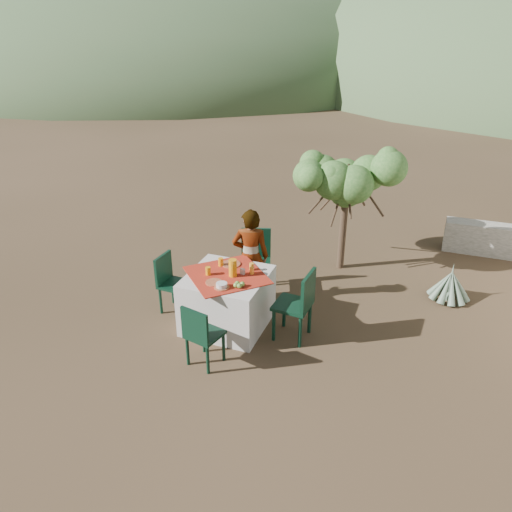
# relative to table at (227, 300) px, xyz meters

# --- Properties ---
(ground) EXTENTS (160.00, 160.00, 0.00)m
(ground) POSITION_rel_table_xyz_m (0.35, 0.26, -0.38)
(ground) COLOR #342718
(ground) RESTS_ON ground
(table) EXTENTS (1.30, 1.30, 0.76)m
(table) POSITION_rel_table_xyz_m (0.00, 0.00, 0.00)
(table) COLOR beige
(table) RESTS_ON ground
(chair_far) EXTENTS (0.56, 0.56, 0.96)m
(chair_far) POSITION_rel_table_xyz_m (0.01, 1.06, 0.15)
(chair_far) COLOR black
(chair_far) RESTS_ON ground
(chair_near) EXTENTS (0.45, 0.45, 0.82)m
(chair_near) POSITION_rel_table_xyz_m (0.07, -0.93, 0.07)
(chair_near) COLOR black
(chair_near) RESTS_ON ground
(chair_left) EXTENTS (0.41, 0.41, 0.84)m
(chair_left) POSITION_rel_table_xyz_m (-0.90, 0.08, 0.09)
(chair_left) COLOR black
(chair_left) RESTS_ON ground
(chair_right) EXTENTS (0.48, 0.48, 0.96)m
(chair_right) POSITION_rel_table_xyz_m (0.97, 0.03, 0.15)
(chair_right) COLOR black
(chair_right) RESTS_ON ground
(person) EXTENTS (0.60, 0.49, 1.43)m
(person) POSITION_rel_table_xyz_m (0.06, 0.69, 0.34)
(person) COLOR #8C6651
(person) RESTS_ON ground
(shrub_tree) EXTENTS (1.53, 1.50, 1.80)m
(shrub_tree) POSITION_rel_table_xyz_m (1.13, 2.29, 1.04)
(shrub_tree) COLOR #423021
(shrub_tree) RESTS_ON ground
(agave) EXTENTS (0.62, 0.60, 0.65)m
(agave) POSITION_rel_table_xyz_m (2.79, 1.78, -0.16)
(agave) COLOR slate
(agave) RESTS_ON ground
(hill_near_left) EXTENTS (40.00, 40.00, 16.00)m
(hill_near_left) POSITION_rel_table_xyz_m (-17.65, 30.26, -0.38)
(hill_near_left) COLOR #314D2B
(hill_near_left) RESTS_ON ground
(hill_far_center) EXTENTS (60.00, 60.00, 24.00)m
(hill_far_center) POSITION_rel_table_xyz_m (-3.65, 52.26, -0.38)
(hill_far_center) COLOR slate
(hill_far_center) RESTS_ON ground
(plate_far) EXTENTS (0.26, 0.26, 0.01)m
(plate_far) POSITION_rel_table_xyz_m (-0.06, 0.29, 0.39)
(plate_far) COLOR brown
(plate_far) RESTS_ON table
(plate_near) EXTENTS (0.22, 0.22, 0.01)m
(plate_near) POSITION_rel_table_xyz_m (-0.06, -0.26, 0.39)
(plate_near) COLOR brown
(plate_near) RESTS_ON table
(glass_far) EXTENTS (0.07, 0.07, 0.11)m
(glass_far) POSITION_rel_table_xyz_m (-0.18, 0.21, 0.44)
(glass_far) COLOR orange
(glass_far) RESTS_ON table
(glass_near) EXTENTS (0.07, 0.07, 0.11)m
(glass_near) POSITION_rel_table_xyz_m (-0.23, -0.08, 0.44)
(glass_near) COLOR orange
(glass_near) RESTS_ON table
(juice_pitcher) EXTENTS (0.11, 0.11, 0.23)m
(juice_pitcher) POSITION_rel_table_xyz_m (0.09, -0.00, 0.50)
(juice_pitcher) COLOR orange
(juice_pitcher) RESTS_ON table
(bowl_plate) EXTENTS (0.19, 0.19, 0.01)m
(bowl_plate) POSITION_rel_table_xyz_m (0.08, -0.34, 0.39)
(bowl_plate) COLOR brown
(bowl_plate) RESTS_ON table
(white_bowl) EXTENTS (0.14, 0.14, 0.05)m
(white_bowl) POSITION_rel_table_xyz_m (0.08, -0.34, 0.42)
(white_bowl) COLOR silver
(white_bowl) RESTS_ON bowl_plate
(jar_left) EXTENTS (0.06, 0.06, 0.09)m
(jar_left) POSITION_rel_table_xyz_m (0.30, 0.14, 0.43)
(jar_left) COLOR orange
(jar_left) RESTS_ON table
(jar_right) EXTENTS (0.06, 0.06, 0.10)m
(jar_right) POSITION_rel_table_xyz_m (0.25, 0.24, 0.43)
(jar_right) COLOR orange
(jar_right) RESTS_ON table
(napkin_holder) EXTENTS (0.06, 0.04, 0.08)m
(napkin_holder) POSITION_rel_table_xyz_m (0.19, 0.09, 0.42)
(napkin_holder) COLOR silver
(napkin_holder) RESTS_ON table
(fruit_cluster) EXTENTS (0.13, 0.12, 0.06)m
(fruit_cluster) POSITION_rel_table_xyz_m (0.27, -0.25, 0.41)
(fruit_cluster) COLOR olive
(fruit_cluster) RESTS_ON table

